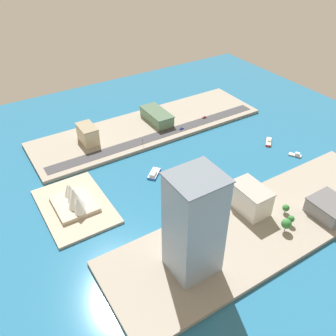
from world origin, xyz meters
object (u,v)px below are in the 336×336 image
barge_flat_brown (197,171)px  traffic_light_waterfront (143,141)px  catamaran_blue (154,173)px  hotel_broad_white (250,198)px  office_block_beige (88,134)px  pickup_red (204,117)px  terminal_long_green (157,116)px  warehouse_low_gray (329,208)px  yacht_sleek_gray (296,155)px  opera_landmark (74,199)px  hatchback_blue (182,128)px  tugboat_red (269,142)px  tower_tall_glass (194,226)px

barge_flat_brown → traffic_light_waterfront: bearing=19.6°
catamaran_blue → hotel_broad_white: 86.34m
office_block_beige → pickup_red: 124.46m
terminal_long_green → warehouse_low_gray: size_ratio=1.54×
terminal_long_green → office_block_beige: size_ratio=1.69×
yacht_sleek_gray → traffic_light_waterfront: (86.34, 112.43, 6.20)m
hotel_broad_white → pickup_red: (131.53, -57.23, -9.33)m
catamaran_blue → opera_landmark: (-4.81, 71.40, 7.48)m
catamaran_blue → pickup_red: bearing=-60.0°
barge_flat_brown → terminal_long_green: (92.65, -14.71, 7.48)m
yacht_sleek_gray → hatchback_blue: hatchback_blue is taller
warehouse_low_gray → pickup_red: size_ratio=5.65×
tugboat_red → terminal_long_green: (90.94, 72.21, 7.36)m
barge_flat_brown → traffic_light_waterfront: 62.38m
office_block_beige → terminal_long_green: bearing=-89.2°
warehouse_low_gray → tower_tall_glass: bearing=82.5°
warehouse_low_gray → traffic_light_waterfront: size_ratio=4.09×
warehouse_low_gray → traffic_light_waterfront: 168.94m
opera_landmark → yacht_sleek_gray: bearing=-101.4°
hotel_broad_white → hatchback_blue: 127.27m
hatchback_blue → opera_landmark: size_ratio=0.15×
yacht_sleek_gray → barge_flat_brown: size_ratio=0.54×
traffic_light_waterfront → hatchback_blue: bearing=-83.2°
pickup_red → opera_landmark: opera_landmark is taller
yacht_sleek_gray → opera_landmark: opera_landmark is taller
tower_tall_glass → hotel_broad_white: 73.65m
warehouse_low_gray → barge_flat_brown: bearing=27.1°
tugboat_red → barge_flat_brown: 86.93m
catamaran_blue → tugboat_red: (-14.90, -120.20, -0.20)m
terminal_long_green → office_block_beige: office_block_beige is taller
barge_flat_brown → office_block_beige: bearing=34.0°
barge_flat_brown → opera_landmark: opera_landmark is taller
tugboat_red → hatchback_blue: (62.47, 59.96, 2.69)m
catamaran_blue → barge_flat_brown: bearing=-116.5°
hatchback_blue → opera_landmark: opera_landmark is taller
barge_flat_brown → tugboat_red: bearing=-88.9°
traffic_light_waterfront → opera_landmark: (-46.67, 83.87, 1.57)m
hotel_broad_white → opera_landmark: (72.39, 108.25, -4.30)m
yacht_sleek_gray → hatchback_blue: bearing=35.1°
warehouse_low_gray → hatchback_blue: (159.61, 21.87, -4.98)m
barge_flat_brown → warehouse_low_gray: warehouse_low_gray is taller
yacht_sleek_gray → traffic_light_waterfront: traffic_light_waterfront is taller
hatchback_blue → catamaran_blue: bearing=128.3°
hatchback_blue → pickup_red: size_ratio=1.06×
tugboat_red → office_block_beige: (89.92, 148.61, 10.29)m
warehouse_low_gray → tugboat_red: bearing=-21.4°
terminal_long_green → barge_flat_brown: bearing=171.0°
tower_tall_glass → office_block_beige: tower_tall_glass is taller
barge_flat_brown → hatchback_blue: 69.66m
opera_landmark → barge_flat_brown: bearing=-96.4°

